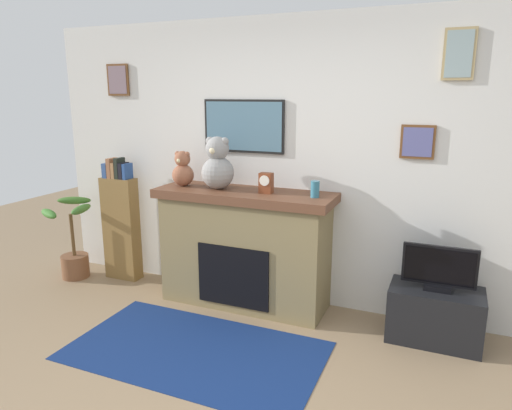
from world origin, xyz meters
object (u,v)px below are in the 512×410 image
(tv_stand, at_px, (435,315))
(candle_jar, at_px, (315,189))
(fireplace, at_px, (245,247))
(mantel_clock, at_px, (266,183))
(teddy_bear_brown, at_px, (218,166))
(television, at_px, (439,269))
(teddy_bear_tan, at_px, (183,170))
(bookshelf, at_px, (121,224))
(potted_plant, at_px, (73,248))

(tv_stand, distance_m, candle_jar, 1.38)
(fireplace, relative_size, mantel_clock, 9.19)
(fireplace, height_order, teddy_bear_brown, teddy_bear_brown)
(candle_jar, relative_size, teddy_bear_brown, 0.29)
(mantel_clock, bearing_deg, fireplace, 174.97)
(teddy_bear_brown, bearing_deg, television, -0.73)
(teddy_bear_tan, relative_size, teddy_bear_brown, 0.69)
(bookshelf, bearing_deg, television, -1.85)
(bookshelf, relative_size, teddy_bear_brown, 2.72)
(bookshelf, height_order, television, bookshelf)
(tv_stand, bearing_deg, fireplace, 178.58)
(television, bearing_deg, tv_stand, 90.00)
(bookshelf, distance_m, tv_stand, 3.16)
(television, bearing_deg, bookshelf, 178.15)
(teddy_bear_tan, height_order, teddy_bear_brown, teddy_bear_brown)
(mantel_clock, xyz_separation_m, teddy_bear_brown, (-0.47, 0.00, 0.12))
(teddy_bear_tan, bearing_deg, teddy_bear_brown, -0.03)
(tv_stand, bearing_deg, television, -90.00)
(fireplace, xyz_separation_m, candle_jar, (0.66, -0.02, 0.61))
(bookshelf, xyz_separation_m, potted_plant, (-0.49, -0.20, -0.27))
(teddy_bear_tan, bearing_deg, tv_stand, -0.59)
(candle_jar, bearing_deg, television, -1.43)
(fireplace, distance_m, teddy_bear_tan, 0.93)
(potted_plant, bearing_deg, tv_stand, 1.63)
(candle_jar, height_order, teddy_bear_brown, teddy_bear_brown)
(bookshelf, xyz_separation_m, mantel_clock, (1.67, -0.08, 0.58))
(tv_stand, xyz_separation_m, candle_jar, (-1.02, 0.02, 0.94))
(candle_jar, bearing_deg, bookshelf, 177.94)
(candle_jar, height_order, mantel_clock, mantel_clock)
(potted_plant, relative_size, candle_jar, 6.15)
(mantel_clock, xyz_separation_m, teddy_bear_tan, (-0.84, 0.00, 0.06))
(teddy_bear_tan, bearing_deg, potted_plant, -174.53)
(television, relative_size, teddy_bear_brown, 1.16)
(fireplace, bearing_deg, mantel_clock, -5.03)
(teddy_bear_brown, bearing_deg, fireplace, 4.07)
(candle_jar, relative_size, mantel_clock, 0.79)
(television, distance_m, teddy_bear_brown, 2.05)
(bookshelf, height_order, mantel_clock, bookshelf)
(potted_plant, relative_size, mantel_clock, 4.82)
(fireplace, bearing_deg, teddy_bear_tan, -178.34)
(potted_plant, distance_m, mantel_clock, 2.33)
(fireplace, relative_size, teddy_bear_brown, 3.43)
(teddy_bear_tan, xyz_separation_m, teddy_bear_brown, (0.37, -0.00, 0.07))
(fireplace, xyz_separation_m, bookshelf, (-1.46, 0.06, 0.05))
(potted_plant, relative_size, teddy_bear_brown, 1.80)
(candle_jar, bearing_deg, teddy_bear_brown, -179.96)
(candle_jar, bearing_deg, mantel_clock, -179.83)
(potted_plant, xyz_separation_m, candle_jar, (2.61, 0.13, 0.83))
(television, bearing_deg, mantel_clock, 179.06)
(tv_stand, xyz_separation_m, mantel_clock, (-1.46, 0.02, 0.96))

